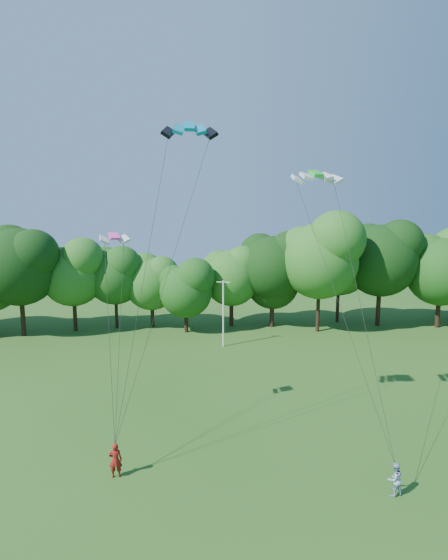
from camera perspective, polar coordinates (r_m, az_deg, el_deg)
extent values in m
cylinder|color=silver|center=(45.72, -0.10, -4.42)|extent=(0.18, 0.18, 7.05)
cube|color=silver|center=(45.08, -0.10, -0.27)|extent=(1.37, 0.52, 0.08)
imported|color=maroon|center=(25.71, -13.99, -21.86)|extent=(0.72, 0.49, 1.91)
imported|color=#9AB1D6|center=(25.28, 21.38, -23.06)|extent=(0.96, 0.83, 1.71)
cube|color=#057D9C|center=(25.52, -4.57, 19.37)|extent=(2.90, 1.27, 0.74)
cube|color=green|center=(27.39, 11.90, 13.45)|extent=(2.95, 1.40, 0.56)
cube|color=#FC46B5|center=(26.88, -14.18, 5.58)|extent=(1.90, 1.36, 0.41)
cylinder|color=black|center=(55.42, 6.32, -3.95)|extent=(0.40, 0.40, 3.63)
ellipsoid|color=black|center=(54.57, 6.40, 0.95)|extent=(7.25, 7.25, 7.91)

